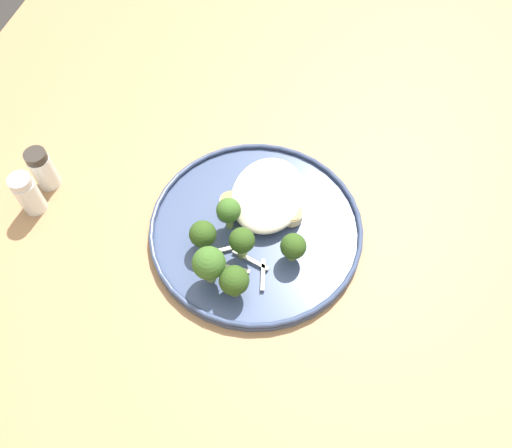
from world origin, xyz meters
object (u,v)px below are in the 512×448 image
Objects in this scene: seared_scallop_right_edge at (257,176)px; seared_scallop_tiny_bay at (291,215)px; broccoli_floret_center_pile at (229,211)px; pepper_shaker at (43,169)px; seared_scallop_rear_pale at (231,203)px; broccoli_floret_tall_stalk at (293,247)px; broccoli_floret_right_tilted at (234,281)px; broccoli_floret_small_sprig at (242,241)px; seared_scallop_large_seared at (268,196)px; seared_scallop_half_hidden at (284,195)px; salt_shaker at (28,194)px; broccoli_floret_front_edge at (203,235)px; broccoli_floret_near_rim at (209,264)px; dinner_plate at (256,228)px.

seared_scallop_right_edge is 0.78× the size of seared_scallop_tiny_bay.
broccoli_floret_center_pile is 0.82× the size of pepper_shaker.
seared_scallop_rear_pale is at bearing 156.33° from seared_scallop_right_edge.
broccoli_floret_right_tilted is at bearing 138.40° from broccoli_floret_tall_stalk.
broccoli_floret_small_sprig is 1.08× the size of broccoli_floret_right_tilted.
broccoli_floret_center_pile reaches higher than seared_scallop_large_seared.
salt_shaker reaches higher than seared_scallop_half_hidden.
broccoli_floret_front_edge is at bearing 89.08° from broccoli_floret_small_sprig.
seared_scallop_rear_pale is at bearing -14.31° from broccoli_floret_front_edge.
pepper_shaker reaches higher than broccoli_floret_front_edge.
salt_shaker reaches higher than seared_scallop_tiny_bay.
seared_scallop_tiny_bay is 0.12m from broccoli_floret_front_edge.
salt_shaker reaches higher than seared_scallop_right_edge.
seared_scallop_right_edge is 0.45× the size of broccoli_floret_right_tilted.
seared_scallop_large_seared is 0.40× the size of broccoli_floret_center_pile.
salt_shaker is at bearing 80.02° from broccoli_floret_near_rim.
seared_scallop_tiny_bay is 0.36m from salt_shaker.
pepper_shaker is at bearing 98.64° from seared_scallop_half_hidden.
seared_scallop_right_edge is 0.35× the size of salt_shaker.
seared_scallop_right_edge is 0.32m from salt_shaker.
broccoli_floret_center_pile is 0.28m from pepper_shaker.
broccoli_floret_near_rim is at bearing 144.99° from seared_scallop_tiny_bay.
broccoli_floret_near_rim is (-0.09, 0.04, 0.04)m from dinner_plate.
dinner_plate is at bearing 154.68° from seared_scallop_half_hidden.
salt_shaker is at bearing 105.29° from seared_scallop_large_seared.
dinner_plate is at bearing -80.94° from broccoli_floret_center_pile.
broccoli_floret_tall_stalk is 0.86× the size of broccoli_floret_center_pile.
broccoli_floret_small_sprig is at bearing -34.47° from broccoli_floret_near_rim.
broccoli_floret_center_pile is (-0.03, 0.08, 0.02)m from seared_scallop_tiny_bay.
broccoli_floret_small_sprig is 0.05m from broccoli_floret_right_tilted.
broccoli_floret_center_pile is 0.28m from salt_shaker.
broccoli_floret_near_rim is at bearing 73.83° from broccoli_floret_right_tilted.
seared_scallop_right_edge is at bearing -75.97° from pepper_shaker.
dinner_plate is at bearing -8.02° from broccoli_floret_small_sprig.
seared_scallop_rear_pale is 0.27m from pepper_shaker.
pepper_shaker is (0.09, 0.28, -0.02)m from broccoli_floret_near_rim.
seared_scallop_rear_pale is (-0.03, 0.07, 0.00)m from seared_scallop_half_hidden.
dinner_plate is 0.08m from broccoli_floret_front_edge.
broccoli_floret_tall_stalk is at bearing -105.89° from broccoli_floret_center_pile.
broccoli_floret_near_rim is 1.32× the size of broccoli_floret_front_edge.
broccoli_floret_center_pile reaches higher than dinner_plate.
seared_scallop_half_hidden is at bearing -25.32° from dinner_plate.
broccoli_floret_tall_stalk reaches higher than dinner_plate.
broccoli_floret_tall_stalk is 0.90× the size of broccoli_floret_right_tilted.
seared_scallop_large_seared is 0.46× the size of broccoli_floret_front_edge.
seared_scallop_tiny_bay is 0.62× the size of broccoli_floret_front_edge.
broccoli_floret_right_tilted is (-0.14, 0.01, 0.02)m from seared_scallop_large_seared.
broccoli_floret_center_pile is at bearing 20.00° from broccoli_floret_right_tilted.
broccoli_floret_center_pile is at bearing -0.39° from broccoli_floret_near_rim.
dinner_plate is 0.06m from seared_scallop_half_hidden.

